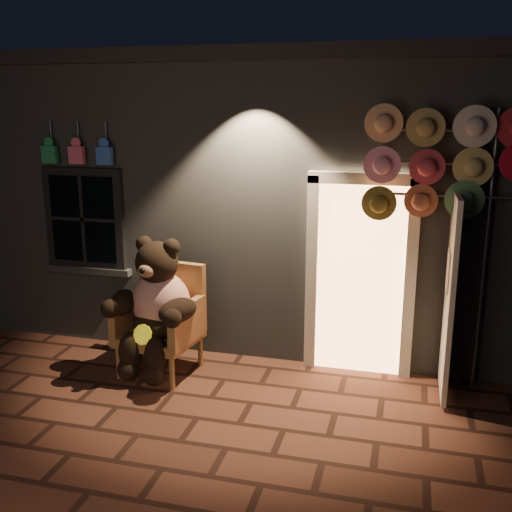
% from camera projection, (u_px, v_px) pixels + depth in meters
% --- Properties ---
extents(ground, '(60.00, 60.00, 0.00)m').
position_uv_depth(ground, '(197.00, 418.00, 5.64)').
color(ground, brown).
rests_on(ground, ground).
extents(shop_building, '(7.30, 5.95, 3.51)m').
position_uv_depth(shop_building, '(286.00, 182.00, 8.94)').
color(shop_building, slate).
rests_on(shop_building, ground).
extents(wicker_armchair, '(0.90, 0.84, 1.18)m').
position_uv_depth(wicker_armchair, '(164.00, 319.00, 6.55)').
color(wicker_armchair, olive).
rests_on(wicker_armchair, ground).
extents(teddy_bear, '(1.06, 0.89, 1.47)m').
position_uv_depth(teddy_bear, '(156.00, 307.00, 6.36)').
color(teddy_bear, '#B23213').
rests_on(teddy_bear, ground).
extents(hat_rack, '(1.62, 0.22, 2.86)m').
position_uv_depth(hat_rack, '(442.00, 164.00, 5.74)').
color(hat_rack, '#59595E').
rests_on(hat_rack, ground).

